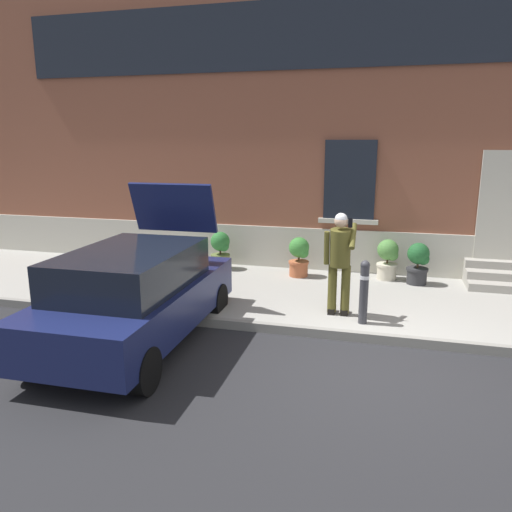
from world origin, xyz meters
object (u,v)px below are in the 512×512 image
(hatchback_car_navy, at_px, (136,294))
(planter_cream, at_px, (388,258))
(bollard_far_left, at_px, (148,274))
(person_on_phone, at_px, (340,257))
(planter_charcoal, at_px, (418,262))
(bollard_near_person, at_px, (364,290))
(planter_olive, at_px, (221,249))
(planter_terracotta, at_px, (299,256))

(hatchback_car_navy, distance_m, planter_cream, 5.54)
(bollard_far_left, relative_size, person_on_phone, 0.60)
(person_on_phone, bearing_deg, planter_charcoal, 45.35)
(hatchback_car_navy, xyz_separation_m, bollard_near_person, (3.28, 1.37, -0.09))
(planter_olive, height_order, planter_charcoal, same)
(planter_cream, xyz_separation_m, planter_charcoal, (0.60, -0.21, 0.00))
(planter_terracotta, xyz_separation_m, planter_cream, (1.85, 0.25, 0.00))
(planter_olive, xyz_separation_m, planter_cream, (3.71, 0.07, 0.00))
(bollard_near_person, distance_m, planter_cream, 2.83)
(bollard_far_left, bearing_deg, hatchback_car_navy, -69.96)
(planter_olive, bearing_deg, bollard_far_left, -98.83)
(bollard_far_left, distance_m, planter_olive, 2.77)
(planter_terracotta, bearing_deg, planter_olive, 174.49)
(hatchback_car_navy, relative_size, person_on_phone, 2.33)
(planter_cream, distance_m, planter_charcoal, 0.64)
(planter_cream, bearing_deg, hatchback_car_navy, -131.06)
(hatchback_car_navy, distance_m, person_on_phone, 3.32)
(person_on_phone, xyz_separation_m, planter_charcoal, (1.39, 2.30, -0.55))
(bollard_far_left, bearing_deg, planter_terracotta, 48.29)
(person_on_phone, relative_size, planter_cream, 2.04)
(planter_terracotta, distance_m, planter_cream, 1.87)
(planter_terracotta, bearing_deg, person_on_phone, -64.74)
(hatchback_car_navy, distance_m, planter_charcoal, 5.80)
(bollard_near_person, xyz_separation_m, planter_cream, (0.36, 2.81, -0.11))
(planter_charcoal, bearing_deg, hatchback_car_navy, -136.97)
(bollard_far_left, xyz_separation_m, person_on_phone, (3.35, 0.29, 0.44))
(person_on_phone, height_order, planter_terracotta, person_on_phone)
(bollard_far_left, relative_size, planter_terracotta, 1.22)
(planter_terracotta, bearing_deg, planter_cream, 7.63)
(planter_charcoal, bearing_deg, bollard_far_left, -151.32)
(bollard_near_person, height_order, planter_terracotta, bollard_near_person)
(bollard_near_person, height_order, person_on_phone, person_on_phone)
(person_on_phone, relative_size, planter_charcoal, 2.04)
(planter_terracotta, relative_size, planter_charcoal, 1.00)
(planter_olive, distance_m, planter_terracotta, 1.86)
(planter_olive, relative_size, planter_charcoal, 1.00)
(bollard_near_person, bearing_deg, hatchback_car_navy, -157.38)
(bollard_near_person, height_order, planter_charcoal, bollard_near_person)
(bollard_near_person, bearing_deg, planter_charcoal, 69.65)
(bollard_far_left, bearing_deg, planter_cream, 34.17)
(hatchback_car_navy, relative_size, planter_charcoal, 4.75)
(hatchback_car_navy, height_order, planter_cream, hatchback_car_navy)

